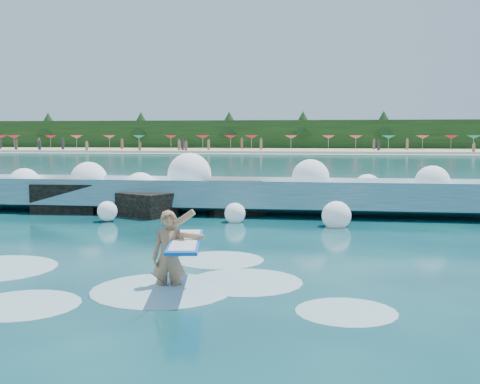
{
  "coord_description": "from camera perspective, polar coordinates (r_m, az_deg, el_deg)",
  "views": [
    {
      "loc": [
        3.73,
        -12.94,
        2.65
      ],
      "look_at": [
        1.5,
        2.0,
        1.2
      ],
      "focal_mm": 45.0,
      "sensor_mm": 36.0,
      "label": 1
    }
  ],
  "objects": [
    {
      "name": "beach",
      "position": [
        91.05,
        6.15,
        3.91
      ],
      "size": [
        140.0,
        20.0,
        0.4
      ],
      "primitive_type": "cube",
      "color": "tan",
      "rests_on": "ground"
    },
    {
      "name": "treeline",
      "position": [
        101.01,
        6.4,
        5.37
      ],
      "size": [
        140.0,
        4.0,
        5.0
      ],
      "primitive_type": "cube",
      "color": "black",
      "rests_on": "ground"
    },
    {
      "name": "surf_foam",
      "position": [
        11.25,
        -10.63,
        -8.23
      ],
      "size": [
        8.94,
        5.65,
        0.13
      ],
      "color": "silver",
      "rests_on": "ground"
    },
    {
      "name": "surfer_with_board",
      "position": [
        10.44,
        -6.39,
        -5.86
      ],
      "size": [
        1.04,
        2.85,
        1.63
      ],
      "color": "#A7734E",
      "rests_on": "ground"
    },
    {
      "name": "beach_umbrellas",
      "position": [
        93.61,
        6.09,
        5.21
      ],
      "size": [
        111.91,
        6.71,
        0.5
      ],
      "color": "#B9122C",
      "rests_on": "ground"
    },
    {
      "name": "wet_band",
      "position": [
        80.07,
        5.82,
        3.59
      ],
      "size": [
        140.0,
        5.0,
        0.08
      ],
      "primitive_type": "cube",
      "color": "silver",
      "rests_on": "ground"
    },
    {
      "name": "wave_spray",
      "position": [
        20.37,
        -3.14,
        0.8
      ],
      "size": [
        15.09,
        4.14,
        2.13
      ],
      "color": "white",
      "rests_on": "ground"
    },
    {
      "name": "beachgoers",
      "position": [
        87.8,
        0.45,
        4.48
      ],
      "size": [
        97.2,
        12.78,
        1.92
      ],
      "color": "#3F332D",
      "rests_on": "ground"
    },
    {
      "name": "ground",
      "position": [
        13.73,
        -7.48,
        -5.7
      ],
      "size": [
        200.0,
        200.0,
        0.0
      ],
      "primitive_type": "plane",
      "color": "#072E3A",
      "rests_on": "ground"
    },
    {
      "name": "rock_cluster",
      "position": [
        20.6,
        -9.2,
        -0.86
      ],
      "size": [
        7.96,
        3.19,
        1.26
      ],
      "color": "black",
      "rests_on": "ground"
    },
    {
      "name": "breaking_wave",
      "position": [
        20.53,
        -1.39,
        -0.46
      ],
      "size": [
        17.43,
        2.74,
        1.5
      ],
      "color": "teal",
      "rests_on": "ground"
    }
  ]
}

